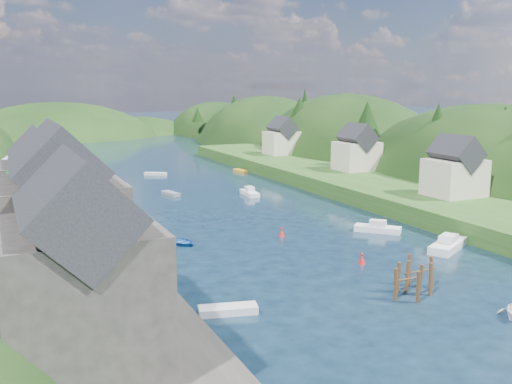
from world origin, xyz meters
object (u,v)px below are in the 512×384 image
piling_cluster_far (420,277)px  channel_buoy_far (282,232)px  piling_cluster_near (408,285)px  channel_buoy_near (362,259)px

piling_cluster_far → channel_buoy_far: size_ratio=3.07×
piling_cluster_near → channel_buoy_far: 21.73m
piling_cluster_near → channel_buoy_far: (-0.41, 21.72, -0.61)m
piling_cluster_near → channel_buoy_far: piling_cluster_near is taller
channel_buoy_near → channel_buoy_far: (-2.37, 12.54, 0.00)m
piling_cluster_far → channel_buoy_near: 8.14m
channel_buoy_near → channel_buoy_far: same height
piling_cluster_far → channel_buoy_near: piling_cluster_far is taller
piling_cluster_far → channel_buoy_near: (-0.19, 8.11, -0.64)m
piling_cluster_near → channel_buoy_far: size_ratio=3.01×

